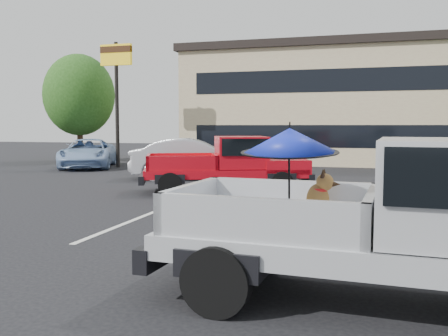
{
  "coord_description": "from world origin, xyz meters",
  "views": [
    {
      "loc": [
        1.85,
        -7.74,
        2.02
      ],
      "look_at": [
        -0.55,
        0.33,
        1.3
      ],
      "focal_mm": 40.0,
      "sensor_mm": 36.0,
      "label": 1
    }
  ],
  "objects_px": {
    "silver_pickup": "(436,216)",
    "silver_sedan": "(193,159)",
    "red_pickup": "(236,162)",
    "tree_back": "(448,84)",
    "tree_left": "(79,95)",
    "blue_suv": "(88,153)",
    "motel_sign": "(116,71)"
  },
  "relations": [
    {
      "from": "silver_pickup",
      "to": "silver_sedan",
      "type": "height_order",
      "value": "silver_pickup"
    },
    {
      "from": "tree_back",
      "to": "blue_suv",
      "type": "xyz_separation_m",
      "value": [
        -17.25,
        -10.63,
        -3.72
      ]
    },
    {
      "from": "tree_back",
      "to": "silver_pickup",
      "type": "height_order",
      "value": "tree_back"
    },
    {
      "from": "silver_sedan",
      "to": "blue_suv",
      "type": "distance_m",
      "value": 7.45
    },
    {
      "from": "motel_sign",
      "to": "tree_left",
      "type": "xyz_separation_m",
      "value": [
        -4.0,
        3.0,
        -0.92
      ]
    },
    {
      "from": "motel_sign",
      "to": "tree_back",
      "type": "relative_size",
      "value": 0.84
    },
    {
      "from": "silver_pickup",
      "to": "silver_sedan",
      "type": "relative_size",
      "value": 1.24
    },
    {
      "from": "tree_back",
      "to": "red_pickup",
      "type": "bearing_deg",
      "value": -115.37
    },
    {
      "from": "tree_left",
      "to": "silver_pickup",
      "type": "height_order",
      "value": "tree_left"
    },
    {
      "from": "tree_back",
      "to": "red_pickup",
      "type": "height_order",
      "value": "tree_back"
    },
    {
      "from": "motel_sign",
      "to": "red_pickup",
      "type": "distance_m",
      "value": 11.25
    },
    {
      "from": "red_pickup",
      "to": "blue_suv",
      "type": "xyz_separation_m",
      "value": [
        -9.14,
        6.48,
        -0.23
      ]
    },
    {
      "from": "blue_suv",
      "to": "tree_left",
      "type": "bearing_deg",
      "value": 103.5
    },
    {
      "from": "motel_sign",
      "to": "tree_back",
      "type": "xyz_separation_m",
      "value": [
        16.0,
        10.0,
        -0.24
      ]
    },
    {
      "from": "silver_pickup",
      "to": "blue_suv",
      "type": "height_order",
      "value": "silver_pickup"
    },
    {
      "from": "tree_left",
      "to": "silver_pickup",
      "type": "xyz_separation_m",
      "value": [
        16.53,
        -19.02,
        -2.68
      ]
    },
    {
      "from": "tree_back",
      "to": "red_pickup",
      "type": "relative_size",
      "value": 1.31
    },
    {
      "from": "tree_back",
      "to": "silver_sedan",
      "type": "bearing_deg",
      "value": -127.15
    },
    {
      "from": "red_pickup",
      "to": "tree_left",
      "type": "bearing_deg",
      "value": 117.07
    },
    {
      "from": "silver_sedan",
      "to": "silver_pickup",
      "type": "bearing_deg",
      "value": -166.54
    },
    {
      "from": "motel_sign",
      "to": "tree_left",
      "type": "height_order",
      "value": "tree_left"
    },
    {
      "from": "tree_back",
      "to": "blue_suv",
      "type": "relative_size",
      "value": 1.43
    },
    {
      "from": "red_pickup",
      "to": "silver_sedan",
      "type": "relative_size",
      "value": 1.16
    },
    {
      "from": "silver_sedan",
      "to": "tree_left",
      "type": "bearing_deg",
      "value": 35.68
    },
    {
      "from": "silver_pickup",
      "to": "red_pickup",
      "type": "relative_size",
      "value": 1.07
    },
    {
      "from": "tree_back",
      "to": "silver_sedan",
      "type": "xyz_separation_m",
      "value": [
        -10.63,
        -14.04,
        -3.64
      ]
    },
    {
      "from": "tree_left",
      "to": "silver_pickup",
      "type": "distance_m",
      "value": 25.34
    },
    {
      "from": "tree_back",
      "to": "silver_pickup",
      "type": "xyz_separation_m",
      "value": [
        -3.47,
        -26.02,
        -3.36
      ]
    },
    {
      "from": "silver_pickup",
      "to": "red_pickup",
      "type": "height_order",
      "value": "silver_pickup"
    },
    {
      "from": "blue_suv",
      "to": "silver_sedan",
      "type": "bearing_deg",
      "value": -50.86
    },
    {
      "from": "tree_left",
      "to": "silver_pickup",
      "type": "relative_size",
      "value": 1.04
    },
    {
      "from": "silver_pickup",
      "to": "red_pickup",
      "type": "bearing_deg",
      "value": 120.54
    }
  ]
}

